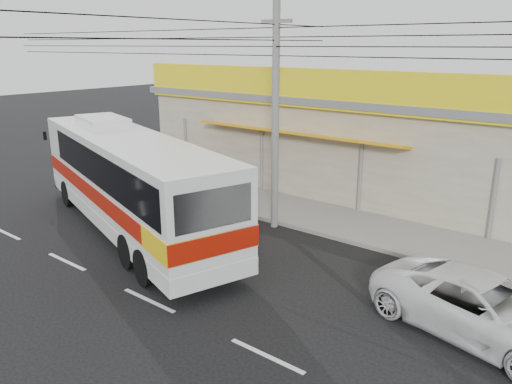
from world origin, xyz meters
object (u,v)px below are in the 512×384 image
Objects in this scene: coach_bus at (131,178)px; motorbike_red at (216,171)px; utility_pole at (276,40)px; white_car at (483,308)px; motorbike_dark at (128,154)px.

motorbike_red is at bearing 125.76° from coach_bus.
utility_pole reaches higher than coach_bus.
motorbike_red is at bearing 152.79° from utility_pole.
coach_bus is 7.14m from motorbike_red.
utility_pole is (3.58, 3.73, 4.66)m from coach_bus.
coach_bus is 6.96m from utility_pole.
white_car is at bearing -133.30° from motorbike_red.
utility_pole is (12.73, -3.05, 6.16)m from motorbike_dark.
coach_bus is 11.90m from white_car.
coach_bus reaches higher than white_car.
motorbike_dark is 0.28× the size of white_car.
motorbike_red is 8.83m from utility_pole.
motorbike_red is 7.02m from motorbike_dark.
coach_bus is at bearing 177.15° from motorbike_red.
coach_bus is 0.38× the size of utility_pole.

